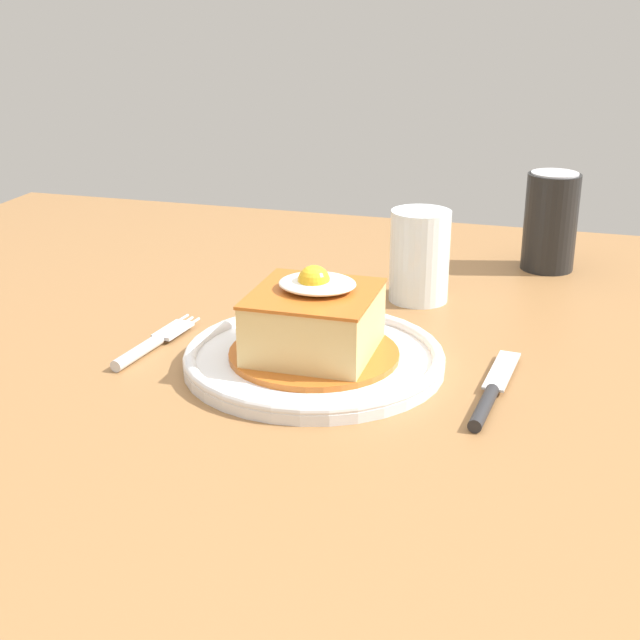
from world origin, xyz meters
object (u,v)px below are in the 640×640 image
Objects in this scene: soda_can at (551,222)px; drinking_glass at (423,262)px; main_plate at (314,357)px; knife at (489,396)px; fork at (150,345)px.

soda_can reaches higher than drinking_glass.
main_plate reaches higher than knife.
fork is at bearing -176.97° from main_plate.
drinking_glass is at bearing 73.26° from main_plate.
soda_can is at bearing 62.53° from main_plate.
soda_can reaches higher than knife.
soda_can is (0.03, 0.41, 0.06)m from knife.
knife is (0.34, -0.02, 0.00)m from fork.
main_plate is 1.50× the size of knife.
fork is (-0.17, -0.01, -0.00)m from main_plate.
fork is at bearing -136.09° from drinking_glass.
knife is (0.17, -0.03, -0.00)m from main_plate.
soda_can is at bearing 86.16° from knife.
soda_can is 0.21m from drinking_glass.
main_plate reaches higher than fork.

